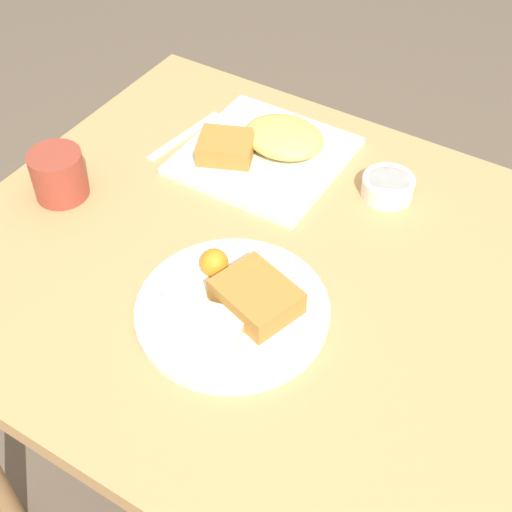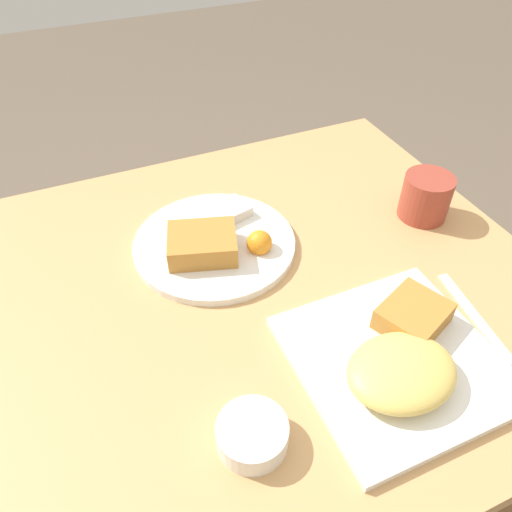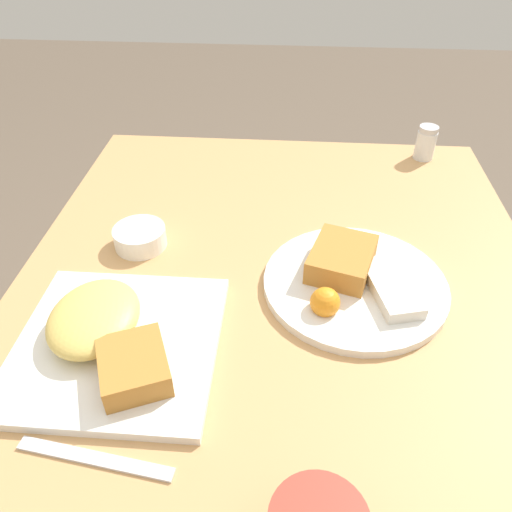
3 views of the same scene
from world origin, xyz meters
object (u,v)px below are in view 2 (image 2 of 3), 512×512
at_px(plate_square_near, 400,358).
at_px(coffee_mug, 426,197).
at_px(plate_oval_far, 214,242).
at_px(butter_knife, 475,316).
at_px(sauce_ramekin, 252,434).

xyz_separation_m(plate_square_near, coffee_mug, (0.25, 0.27, 0.02)).
distance_m(plate_oval_far, butter_knife, 0.44).
bearing_deg(plate_oval_far, coffee_mug, -9.59).
relative_size(plate_oval_far, butter_knife, 1.53).
height_order(sauce_ramekin, coffee_mug, coffee_mug).
relative_size(plate_oval_far, coffee_mug, 3.15).
bearing_deg(sauce_ramekin, butter_knife, 7.08).
xyz_separation_m(plate_oval_far, butter_knife, (0.31, -0.31, -0.01)).
bearing_deg(plate_square_near, plate_oval_far, 113.78).
height_order(plate_square_near, coffee_mug, coffee_mug).
height_order(plate_oval_far, coffee_mug, coffee_mug).
height_order(plate_square_near, butter_knife, plate_square_near).
bearing_deg(plate_square_near, coffee_mug, 47.78).
xyz_separation_m(sauce_ramekin, butter_knife, (0.39, 0.05, -0.02)).
bearing_deg(plate_square_near, butter_knife, 10.01).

